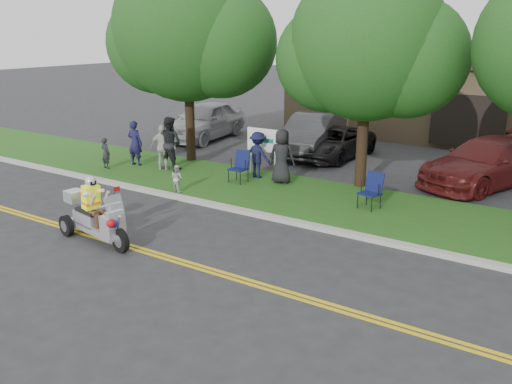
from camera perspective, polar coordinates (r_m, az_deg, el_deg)
The scene contains 23 objects.
ground at distance 12.45m, azimuth -4.51°, elevation -7.12°, with size 120.00×120.00×0.00m, color #28282B.
centerline_near at distance 12.04m, azimuth -6.21°, elevation -8.01°, with size 60.00×0.10×0.01m, color gold.
centerline_far at distance 12.15m, azimuth -5.73°, elevation -7.75°, with size 60.00×0.10×0.01m, color gold.
curb at distance 14.77m, azimuth 2.75°, elevation -2.91°, with size 60.00×0.25×0.12m, color #A8A89E.
grass_verge at distance 16.57m, azimuth 6.55°, elevation -0.82°, with size 60.00×4.00×0.10m, color #285015.
commercial_building at distance 28.53m, azimuth 23.31°, elevation 9.36°, with size 18.00×8.20×4.00m.
tree_left at distance 20.91m, azimuth -7.09°, elevation 16.16°, with size 6.62×5.40×7.78m.
tree_mid at distance 17.44m, azimuth 11.86°, elevation 14.47°, with size 5.88×4.80×7.05m.
business_sign at distance 18.84m, azimuth 0.73°, elevation 5.22°, with size 1.25×0.06×1.75m.
trike_scooter at distance 13.89m, azimuth -16.63°, elevation -2.67°, with size 2.51×1.02×1.65m.
lawn_chair_a at distance 18.11m, azimuth -1.65°, elevation 2.92°, with size 0.57×0.59×1.05m.
lawn_chair_b at distance 15.77m, azimuth 12.14°, elevation 0.40°, with size 0.66×0.67×1.04m.
spectator_adult_left at distance 20.83m, azimuth -12.62°, elevation 5.05°, with size 0.61×0.40×1.68m, color #18163E.
spectator_adult_mid at distance 19.95m, azimuth -9.09°, elevation 5.11°, with size 0.94×0.73×1.93m, color black.
spectator_adult_right at distance 19.93m, azimuth -9.75°, elevation 4.67°, with size 0.97×0.41×1.66m, color beige.
spectator_chair_a at distance 18.59m, azimuth 0.19°, elevation 3.94°, with size 1.03×0.59×1.59m, color #131636.
spectator_chair_b at distance 17.91m, azimuth 2.74°, elevation 3.77°, with size 0.88×0.57×1.80m, color black.
child_left at distance 20.63m, azimuth -15.54°, elevation 3.97°, with size 0.41×0.27×1.14m, color black.
child_right at distance 17.20m, azimuth -8.30°, elevation 1.44°, with size 0.42×0.33×0.86m, color #B9B9B3.
parked_car_far_left at distance 25.91m, azimuth -5.47°, elevation 7.50°, with size 2.09×5.19×1.77m, color #989B9F.
parked_car_left at distance 22.82m, azimuth 5.89°, elevation 6.06°, with size 1.74×4.98×1.64m, color #343336.
parked_car_mid at distance 22.20m, azimuth 8.17°, elevation 5.14°, with size 2.05×4.44×1.23m, color black.
parked_car_right at distance 19.60m, azimuth 23.17°, elevation 2.88°, with size 2.18×5.36×1.56m, color #501312.
Camera 1 is at (7.05, -8.94, 5.04)m, focal length 38.00 mm.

